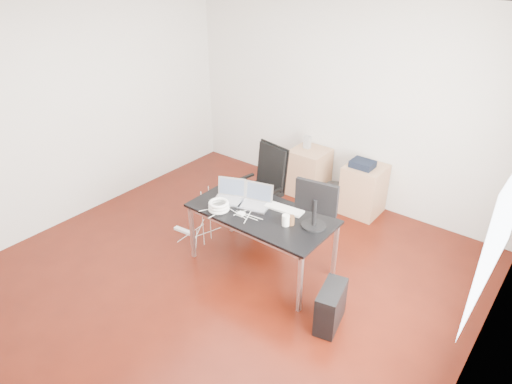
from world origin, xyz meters
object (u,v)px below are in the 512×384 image
Objects in this scene: desk at (261,216)px; office_chair at (264,184)px; filing_cabinet_right at (363,189)px; pc_tower at (331,307)px; filing_cabinet_left at (309,172)px.

office_chair reaches higher than desk.
filing_cabinet_right is 1.56× the size of pc_tower.
filing_cabinet_right is 2.28m from pc_tower.
filing_cabinet_left and filing_cabinet_right have the same top height.
office_chair is at bearing 125.56° from desk.
desk is 1.93m from filing_cabinet_left.
office_chair reaches higher than pc_tower.
office_chair is at bearing 134.33° from pc_tower.
filing_cabinet_left is 1.56× the size of pc_tower.
office_chair reaches higher than filing_cabinet_left.
desk is 2.29× the size of filing_cabinet_right.
filing_cabinet_left is at bearing 180.00° from filing_cabinet_right.
filing_cabinet_right is at bearing 78.89° from desk.
pc_tower is at bearing -16.32° from desk.
desk is at bearing 151.22° from pc_tower.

